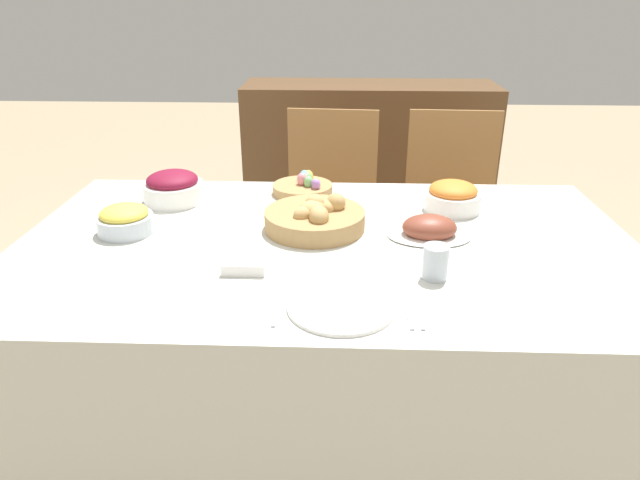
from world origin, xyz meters
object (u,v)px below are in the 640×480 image
object	(u,v)px
beet_salad_bowl	(173,187)
butter_dish	(244,266)
sideboard	(368,164)
egg_basket	(303,187)
dinner_plate	(341,306)
drinking_cup	(435,262)
bread_basket	(316,218)
ham_platter	(429,229)
spoon	(420,308)
chair_far_right	(452,207)
chair_far_center	(329,205)
pineapple_bowl	(125,220)
fork	(276,305)
carrot_bowl	(453,197)
knife	(407,308)

from	to	relation	value
beet_salad_bowl	butter_dish	world-z (taller)	beet_salad_bowl
sideboard	egg_basket	bearing A→B (deg)	-103.03
dinner_plate	drinking_cup	size ratio (longest dim) A/B	2.87
bread_basket	egg_basket	distance (m)	0.34
ham_platter	drinking_cup	size ratio (longest dim) A/B	2.79
dinner_plate	spoon	distance (m)	0.19
chair_far_right	drinking_cup	xyz separation A→B (m)	(-0.26, -1.14, 0.28)
bread_basket	ham_platter	size ratio (longest dim) A/B	1.24
chair_far_right	chair_far_center	xyz separation A→B (m)	(-0.57, -0.00, 0.00)
chair_far_right	beet_salad_bowl	xyz separation A→B (m)	(-1.11, -0.60, 0.29)
beet_salad_bowl	dinner_plate	size ratio (longest dim) A/B	0.80
pineapple_bowl	dinner_plate	bearing A→B (deg)	-32.42
fork	carrot_bowl	bearing A→B (deg)	49.61
ham_platter	butter_dish	size ratio (longest dim) A/B	2.20
butter_dish	ham_platter	bearing A→B (deg)	25.30
chair_far_center	knife	world-z (taller)	chair_far_center
dinner_plate	drinking_cup	xyz separation A→B (m)	(0.24, 0.16, 0.04)
carrot_bowl	spoon	distance (m)	0.69
carrot_bowl	drinking_cup	size ratio (longest dim) A/B	2.08
fork	egg_basket	bearing A→B (deg)	87.45
chair_far_right	bread_basket	size ratio (longest dim) A/B	2.89
chair_far_center	sideboard	xyz separation A→B (m)	(0.21, 0.78, -0.03)
ham_platter	carrot_bowl	xyz separation A→B (m)	(0.11, 0.23, 0.02)
ham_platter	knife	distance (m)	0.44
ham_platter	butter_dish	world-z (taller)	ham_platter
bread_basket	drinking_cup	distance (m)	0.45
egg_basket	knife	size ratio (longest dim) A/B	1.18
pineapple_bowl	knife	distance (m)	0.93
chair_far_center	butter_dish	size ratio (longest dim) A/B	7.88
carrot_bowl	egg_basket	bearing A→B (deg)	163.91
drinking_cup	butter_dish	bearing A→B (deg)	178.02
chair_far_center	butter_dish	xyz separation A→B (m)	(-0.20, -1.12, 0.25)
beet_salad_bowl	fork	bearing A→B (deg)	-58.01
bread_basket	drinking_cup	bearing A→B (deg)	-43.82
chair_far_center	ham_platter	size ratio (longest dim) A/B	3.58
egg_basket	butter_dish	xyz separation A→B (m)	(-0.12, -0.63, -0.01)
carrot_bowl	butter_dish	distance (m)	0.80
pineapple_bowl	spoon	bearing A→B (deg)	-26.44
bread_basket	dinner_plate	size ratio (longest dim) A/B	1.20
sideboard	beet_salad_bowl	size ratio (longest dim) A/B	6.71
knife	spoon	size ratio (longest dim) A/B	1.00
pineapple_bowl	chair_far_right	bearing A→B (deg)	36.65
egg_basket	butter_dish	bearing A→B (deg)	-100.53
sideboard	carrot_bowl	distance (m)	1.47
drinking_cup	beet_salad_bowl	bearing A→B (deg)	147.05
egg_basket	ham_platter	distance (m)	0.56
beet_salad_bowl	chair_far_right	bearing A→B (deg)	28.33
chair_far_center	knife	bearing A→B (deg)	-76.25
fork	bread_basket	bearing A→B (deg)	79.67
chair_far_right	egg_basket	xyz separation A→B (m)	(-0.65, -0.49, 0.26)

